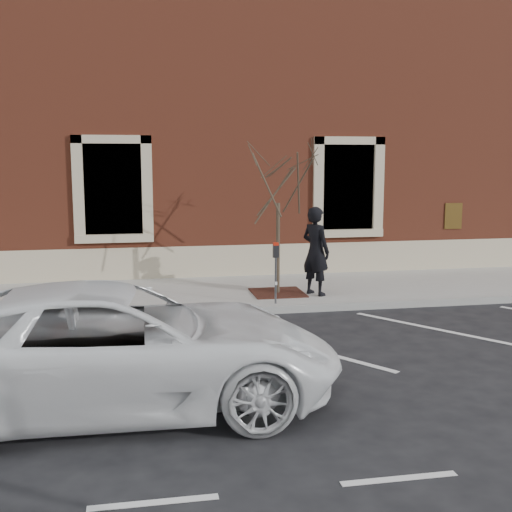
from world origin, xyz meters
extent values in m
plane|color=#28282B|center=(0.00, 0.00, 0.00)|extent=(120.00, 120.00, 0.00)
cube|color=#B7B2AC|center=(0.00, 1.75, 0.07)|extent=(40.00, 3.50, 0.15)
cube|color=#9E9E99|center=(0.00, -0.05, 0.07)|extent=(40.00, 0.12, 0.15)
cube|color=brown|center=(0.00, 7.75, 4.00)|extent=(40.00, 8.50, 8.00)
cube|color=#B8AA8C|center=(0.00, 3.53, 0.55)|extent=(40.00, 0.06, 0.80)
cube|color=black|center=(-3.00, 3.65, 2.40)|extent=(1.40, 0.30, 2.20)
cube|color=#B8AA8C|center=(-3.00, 3.48, 1.20)|extent=(1.90, 0.20, 0.20)
cube|color=black|center=(3.00, 3.65, 2.40)|extent=(1.40, 0.30, 2.20)
cube|color=#B8AA8C|center=(3.00, 3.48, 1.20)|extent=(1.90, 0.20, 0.20)
imported|color=black|center=(1.40, 0.90, 1.13)|extent=(0.78, 0.85, 1.96)
cylinder|color=#595B60|center=(0.34, 0.18, 0.64)|extent=(0.04, 0.04, 0.97)
cube|color=black|center=(0.34, 0.18, 1.25)|extent=(0.12, 0.09, 0.25)
cube|color=red|center=(0.34, 0.18, 1.40)|extent=(0.11, 0.08, 0.06)
cube|color=white|center=(0.34, 0.14, 0.59)|extent=(0.05, 0.00, 0.07)
cube|color=#461E16|center=(0.60, 1.18, 0.16)|extent=(1.14, 1.14, 0.03)
cylinder|color=brown|center=(0.60, 1.18, 1.16)|extent=(0.09, 0.09, 2.02)
imported|color=white|center=(-2.78, -4.57, 0.79)|extent=(5.71, 2.69, 1.58)
camera|label=1|loc=(-2.50, -12.56, 3.13)|focal=45.00mm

